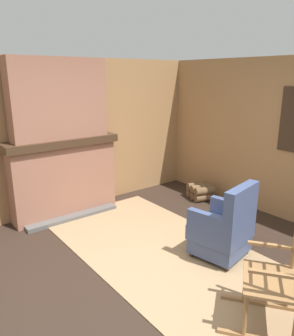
{
  "coord_description": "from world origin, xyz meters",
  "views": [
    {
      "loc": [
        2.21,
        -1.91,
        2.09
      ],
      "look_at": [
        -1.11,
        0.66,
        0.9
      ],
      "focal_mm": 35.0,
      "sensor_mm": 36.0,
      "label": 1
    }
  ],
  "objects_px": {
    "armchair": "(224,230)",
    "storage_case": "(67,132)",
    "rocking_chair": "(275,283)",
    "firewood_stack": "(200,192)",
    "oil_lamp_vase": "(22,136)"
  },
  "relations": [
    {
      "from": "armchair",
      "to": "rocking_chair",
      "type": "height_order",
      "value": "rocking_chair"
    },
    {
      "from": "armchair",
      "to": "storage_case",
      "type": "relative_size",
      "value": 3.34
    },
    {
      "from": "rocking_chair",
      "to": "storage_case",
      "type": "bearing_deg",
      "value": -31.26
    },
    {
      "from": "armchair",
      "to": "storage_case",
      "type": "distance_m",
      "value": 2.67
    },
    {
      "from": "firewood_stack",
      "to": "oil_lamp_vase",
      "type": "xyz_separation_m",
      "value": [
        -0.88,
        -2.7,
        1.15
      ]
    },
    {
      "from": "armchair",
      "to": "firewood_stack",
      "type": "xyz_separation_m",
      "value": [
        -1.5,
        1.21,
        -0.23
      ]
    },
    {
      "from": "storage_case",
      "to": "armchair",
      "type": "bearing_deg",
      "value": 19.04
    },
    {
      "from": "rocking_chair",
      "to": "oil_lamp_vase",
      "type": "bearing_deg",
      "value": -20.3
    },
    {
      "from": "rocking_chair",
      "to": "storage_case",
      "type": "xyz_separation_m",
      "value": [
        -3.36,
        -0.28,
        0.85
      ]
    },
    {
      "from": "firewood_stack",
      "to": "storage_case",
      "type": "relative_size",
      "value": 1.79
    },
    {
      "from": "armchair",
      "to": "storage_case",
      "type": "height_order",
      "value": "storage_case"
    },
    {
      "from": "rocking_chair",
      "to": "firewood_stack",
      "type": "height_order",
      "value": "rocking_chair"
    },
    {
      "from": "armchair",
      "to": "rocking_chair",
      "type": "xyz_separation_m",
      "value": [
        0.99,
        -0.54,
        0.07
      ]
    },
    {
      "from": "firewood_stack",
      "to": "oil_lamp_vase",
      "type": "distance_m",
      "value": 3.06
    },
    {
      "from": "oil_lamp_vase",
      "to": "firewood_stack",
      "type": "bearing_deg",
      "value": 72.01
    }
  ]
}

